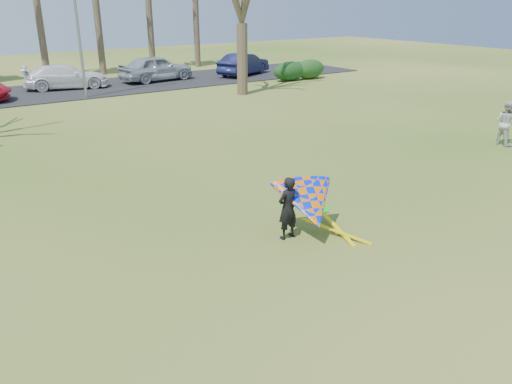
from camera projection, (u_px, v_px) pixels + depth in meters
ground at (310, 270)px, 10.39m from camera, size 100.00×100.00×0.00m
parking_strip at (37, 93)px, 29.61m from camera, size 46.00×7.00×0.06m
streetlight at (79, 15)px, 26.84m from camera, size 2.28×0.18×8.00m
hedge_near at (290, 71)px, 34.14m from camera, size 2.61×1.18×1.30m
hedge_far at (310, 69)px, 34.93m from camera, size 2.41×1.13×1.34m
car_3 at (66, 77)px, 30.81m from camera, size 5.30×3.05×1.45m
car_4 at (156, 68)px, 33.63m from camera, size 5.21×2.62×1.70m
car_5 at (244, 64)px, 36.28m from camera, size 4.95×3.47×1.55m
pedestrian_a at (506, 123)px, 19.02m from camera, size 0.77×0.92×1.70m
kite_flyer at (308, 204)px, 11.53m from camera, size 2.13×2.39×2.02m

